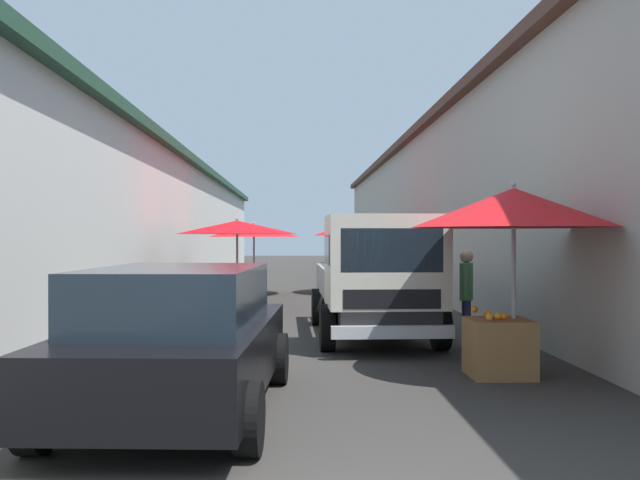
% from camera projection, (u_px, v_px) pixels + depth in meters
% --- Properties ---
extents(ground, '(90.00, 90.00, 0.00)m').
position_uv_depth(ground, '(304.00, 306.00, 16.90)').
color(ground, '#33302D').
extents(building_left_whitewash, '(49.80, 7.50, 4.32)m').
position_uv_depth(building_left_whitewash, '(51.00, 222.00, 18.90)').
color(building_left_whitewash, silver).
rests_on(building_left_whitewash, ground).
extents(building_right_concrete, '(49.80, 7.50, 5.15)m').
position_uv_depth(building_right_concrete, '(549.00, 208.00, 19.38)').
color(building_right_concrete, '#A39E93').
rests_on(building_right_concrete, ground).
extents(fruit_stall_near_right, '(2.87, 2.87, 2.21)m').
position_uv_depth(fruit_stall_near_right, '(236.00, 238.00, 15.91)').
color(fruit_stall_near_right, '#9E9EA3').
rests_on(fruit_stall_near_right, ground).
extents(fruit_stall_far_left, '(2.75, 2.75, 2.20)m').
position_uv_depth(fruit_stall_far_left, '(254.00, 239.00, 20.12)').
color(fruit_stall_far_left, '#9E9EA3').
rests_on(fruit_stall_far_left, ground).
extents(fruit_stall_mid_lane, '(2.65, 2.65, 2.35)m').
position_uv_depth(fruit_stall_mid_lane, '(357.00, 235.00, 20.65)').
color(fruit_stall_mid_lane, '#9E9EA3').
rests_on(fruit_stall_mid_lane, ground).
extents(fruit_stall_near_left, '(2.57, 2.57, 2.44)m').
position_uv_depth(fruit_stall_near_left, '(512.00, 223.00, 8.43)').
color(fruit_stall_near_left, '#9E9EA3').
rests_on(fruit_stall_near_left, ground).
extents(hatchback_car, '(4.01, 2.12, 1.45)m').
position_uv_depth(hatchback_car, '(180.00, 339.00, 6.65)').
color(hatchback_car, black).
rests_on(hatchback_car, ground).
extents(delivery_truck, '(4.95, 2.04, 2.08)m').
position_uv_depth(delivery_truck, '(378.00, 280.00, 10.98)').
color(delivery_truck, black).
rests_on(delivery_truck, ground).
extents(vendor_by_crates, '(0.43, 0.51, 1.53)m').
position_uv_depth(vendor_by_crates, '(393.00, 268.00, 19.01)').
color(vendor_by_crates, navy).
rests_on(vendor_by_crates, ground).
extents(vendor_in_shade, '(0.60, 0.31, 1.54)m').
position_uv_depth(vendor_in_shade, '(466.00, 292.00, 10.57)').
color(vendor_in_shade, navy).
rests_on(vendor_in_shade, ground).
extents(parked_scooter, '(1.69, 0.39, 1.14)m').
position_uv_depth(parked_scooter, '(160.00, 299.00, 14.02)').
color(parked_scooter, black).
rests_on(parked_scooter, ground).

